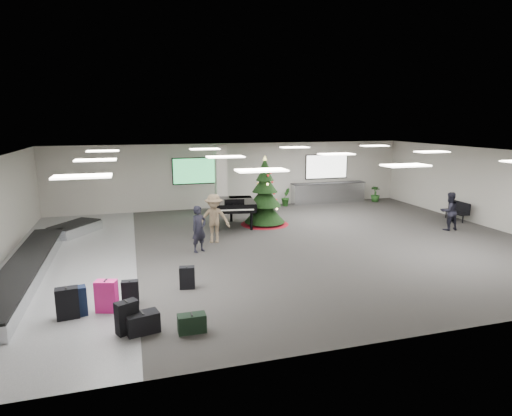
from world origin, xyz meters
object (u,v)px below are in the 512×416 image
object	(u,v)px
bench	(457,210)
traveler_bench	(449,211)
baggage_carousel	(38,259)
potted_plant_left	(286,197)
pink_suitcase	(107,296)
traveler_a	(199,229)
service_counter	(328,193)
traveler_b	(214,218)
grand_piano	(233,205)
potted_plant_right	(375,194)
christmas_tree	(265,201)

from	to	relation	value
bench	traveler_bench	xyz separation A→B (m)	(-1.52, -1.30, 0.29)
baggage_carousel	potted_plant_left	distance (m)	12.27
pink_suitcase	traveler_a	bearing A→B (deg)	72.43
traveler_bench	baggage_carousel	bearing A→B (deg)	1.94
service_counter	potted_plant_left	size ratio (longest dim) A/B	4.43
traveler_b	traveler_bench	bearing A→B (deg)	12.22
baggage_carousel	bench	world-z (taller)	bench
grand_piano	potted_plant_right	distance (m)	9.21
traveler_bench	traveler_b	bearing A→B (deg)	-4.06
traveler_a	potted_plant_right	size ratio (longest dim) A/B	1.84
pink_suitcase	traveler_bench	bearing A→B (deg)	34.73
traveler_a	christmas_tree	bearing A→B (deg)	13.15
service_counter	traveler_a	bearing A→B (deg)	-139.91
bench	potted_plant_right	distance (m)	4.99
bench	baggage_carousel	bearing A→B (deg)	-172.72
baggage_carousel	service_counter	size ratio (longest dim) A/B	2.40
baggage_carousel	traveler_b	bearing A→B (deg)	10.32
grand_piano	potted_plant_left	size ratio (longest dim) A/B	2.68
baggage_carousel	bench	xyz separation A→B (m)	(16.43, 1.41, 0.27)
baggage_carousel	grand_piano	distance (m)	7.51
service_counter	traveler_a	world-z (taller)	traveler_a
pink_suitcase	traveler_b	world-z (taller)	traveler_b
traveler_b	potted_plant_right	bearing A→B (deg)	46.05
potted_plant_right	potted_plant_left	bearing A→B (deg)	177.03
service_counter	pink_suitcase	size ratio (longest dim) A/B	5.28
traveler_a	baggage_carousel	bearing A→B (deg)	150.56
traveler_a	potted_plant_left	bearing A→B (deg)	19.96
traveler_a	potted_plant_right	xyz separation A→B (m)	(10.52, 6.25, -0.36)
traveler_b	pink_suitcase	bearing A→B (deg)	-107.18
potted_plant_left	traveler_bench	bearing A→B (deg)	-54.89
bench	christmas_tree	bearing A→B (deg)	170.85
traveler_b	christmas_tree	bearing A→B (deg)	56.91
grand_piano	christmas_tree	bearing A→B (deg)	7.09
potted_plant_left	potted_plant_right	distance (m)	5.06
service_counter	traveler_b	world-z (taller)	traveler_b
christmas_tree	potted_plant_left	xyz separation A→B (m)	(2.22, 3.46, -0.53)
christmas_tree	traveler_b	bearing A→B (deg)	-140.90
christmas_tree	traveler_a	distance (m)	4.47
service_counter	traveler_b	distance (m)	9.23
grand_piano	traveler_b	world-z (taller)	traveler_b
christmas_tree	traveler_a	world-z (taller)	christmas_tree
christmas_tree	baggage_carousel	bearing A→B (deg)	-159.19
traveler_bench	potted_plant_left	size ratio (longest dim) A/B	1.67
baggage_carousel	traveler_a	bearing A→B (deg)	0.56
service_counter	baggage_carousel	bearing A→B (deg)	-152.33
bench	pink_suitcase	bearing A→B (deg)	-157.21
service_counter	traveler_bench	xyz separation A→B (m)	(2.07, -6.63, 0.22)
potted_plant_left	bench	bearing A→B (deg)	-40.35
traveler_b	potted_plant_right	world-z (taller)	traveler_b
pink_suitcase	grand_piano	size ratio (longest dim) A/B	0.31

